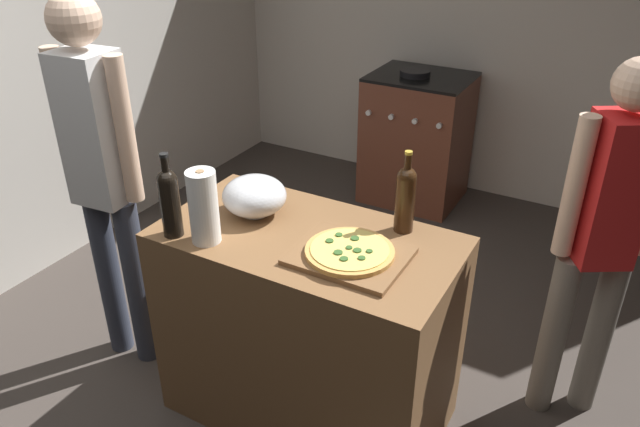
{
  "coord_description": "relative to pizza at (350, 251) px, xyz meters",
  "views": [
    {
      "loc": [
        1.18,
        -1.14,
        2.11
      ],
      "look_at": [
        0.16,
        0.68,
        0.96
      ],
      "focal_mm": 34.41,
      "sensor_mm": 36.0,
      "label": 1
    }
  ],
  "objects": [
    {
      "name": "cutting_board",
      "position": [
        0.0,
        0.0,
        -0.02
      ],
      "size": [
        0.4,
        0.32,
        0.02
      ],
      "primitive_type": "cube",
      "color": "brown",
      "rests_on": "counter"
    },
    {
      "name": "ground_plane",
      "position": [
        -0.37,
        1.04,
        -0.95
      ],
      "size": [
        4.24,
        3.72,
        0.02
      ],
      "primitive_type": "cube",
      "color": "#3F3833"
    },
    {
      "name": "paper_towel_roll",
      "position": [
        -0.52,
        -0.15,
        0.11
      ],
      "size": [
        0.11,
        0.11,
        0.29
      ],
      "color": "white",
      "rests_on": "counter"
    },
    {
      "name": "kitchen_wall_left",
      "position": [
        -2.24,
        1.04,
        0.36
      ],
      "size": [
        0.1,
        3.72,
        2.6
      ],
      "primitive_type": "cube",
      "color": "beige",
      "rests_on": "ground_plane"
    },
    {
      "name": "person_in_stripes",
      "position": [
        -1.17,
        -0.03,
        0.08
      ],
      "size": [
        0.39,
        0.22,
        1.74
      ],
      "color": "#383D4C",
      "rests_on": "ground_plane"
    },
    {
      "name": "kitchen_wall_rear",
      "position": [
        -0.37,
        2.65,
        0.36
      ],
      "size": [
        4.24,
        0.1,
        2.6
      ],
      "primitive_type": "cube",
      "color": "beige",
      "rests_on": "ground_plane"
    },
    {
      "name": "wine_bottle_dark",
      "position": [
        0.09,
        0.28,
        0.12
      ],
      "size": [
        0.08,
        0.08,
        0.33
      ],
      "color": "#331E0F",
      "rests_on": "counter"
    },
    {
      "name": "stove",
      "position": [
        -0.59,
        2.25,
        -0.47
      ],
      "size": [
        0.67,
        0.59,
        0.96
      ],
      "color": "brown",
      "rests_on": "ground_plane"
    },
    {
      "name": "mixing_bowl",
      "position": [
        -0.48,
        0.11,
        0.05
      ],
      "size": [
        0.26,
        0.26,
        0.16
      ],
      "color": "#B2B2B7",
      "rests_on": "counter"
    },
    {
      "name": "counter",
      "position": [
        -0.21,
        0.06,
        -0.48
      ],
      "size": [
        1.16,
        0.62,
        0.91
      ],
      "primitive_type": "cube",
      "color": "brown",
      "rests_on": "ground_plane"
    },
    {
      "name": "person_in_red",
      "position": [
        0.76,
        0.65,
        -0.04
      ],
      "size": [
        0.33,
        0.28,
        1.58
      ],
      "color": "slate",
      "rests_on": "ground_plane"
    },
    {
      "name": "wine_bottle_clear",
      "position": [
        -0.66,
        -0.18,
        0.12
      ],
      "size": [
        0.08,
        0.08,
        0.33
      ],
      "color": "black",
      "rests_on": "counter"
    },
    {
      "name": "pizza",
      "position": [
        0.0,
        0.0,
        0.0
      ],
      "size": [
        0.32,
        0.32,
        0.03
      ],
      "color": "tan",
      "rests_on": "cutting_board"
    }
  ]
}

